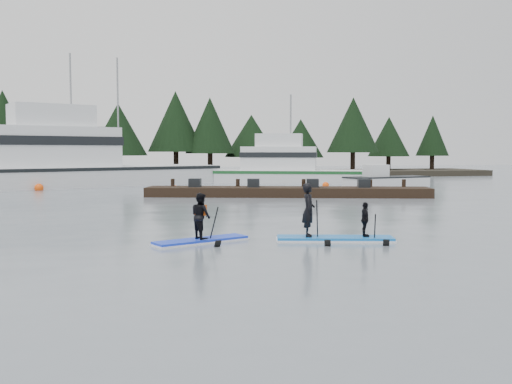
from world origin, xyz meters
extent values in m
plane|color=slate|center=(0.00, 0.00, 0.00)|extent=(160.00, 160.00, 0.00)
cube|color=#2D281E|center=(0.00, 42.00, 0.30)|extent=(70.00, 8.00, 0.60)
cube|color=#4C4C51|center=(-14.00, 44.00, 2.50)|extent=(18.00, 6.00, 5.00)
cube|color=silver|center=(-7.21, 30.44, 0.14)|extent=(21.26, 12.52, 2.74)
cube|color=white|center=(-9.52, 29.58, 2.99)|extent=(10.10, 7.08, 2.97)
cylinder|color=gray|center=(-8.17, 30.09, 5.77)|extent=(0.14, 0.14, 8.53)
cube|color=silver|center=(10.05, 30.22, 0.10)|extent=(14.27, 8.90, 1.97)
cube|color=white|center=(8.52, 30.85, 2.07)|extent=(6.83, 4.99, 1.97)
cylinder|color=gray|center=(9.41, 30.48, 4.26)|extent=(0.14, 0.14, 6.34)
cube|color=silver|center=(14.78, 23.58, 0.39)|extent=(6.86, 3.08, 0.77)
cube|color=black|center=(4.70, 16.67, 0.28)|extent=(16.57, 7.13, 0.56)
sphere|color=#FF510C|center=(7.66, 21.27, 0.00)|extent=(0.54, 0.54, 0.54)
sphere|color=#FF510C|center=(-1.22, 22.91, 0.00)|extent=(0.51, 0.51, 0.51)
sphere|color=#FF510C|center=(-10.15, 25.94, 0.00)|extent=(0.60, 0.60, 0.60)
sphere|color=#FF510C|center=(10.17, 24.33, 0.00)|extent=(0.51, 0.51, 0.51)
cube|color=#1735D8|center=(-2.95, 1.14, 0.05)|extent=(2.98, 1.73, 0.11)
imported|color=black|center=(-2.95, 1.14, 0.79)|extent=(0.72, 0.80, 1.36)
cube|color=#E25513|center=(-2.95, 1.14, 0.95)|extent=(0.35, 0.30, 0.32)
cylinder|color=black|center=(-2.64, 1.02, 0.33)|extent=(0.25, 0.89, 1.53)
cube|color=blue|center=(1.01, 0.44, 0.06)|extent=(3.56, 1.74, 0.12)
imported|color=black|center=(0.24, 0.66, 0.93)|extent=(0.53, 0.67, 1.61)
cylinder|color=black|center=(0.42, 0.38, 0.48)|extent=(0.42, 0.89, 1.62)
imported|color=black|center=(1.87, 0.19, 0.64)|extent=(0.41, 0.66, 1.04)
cylinder|color=black|center=(2.05, -0.09, 0.17)|extent=(0.37, 0.78, 1.42)
camera|label=1|loc=(-5.60, -15.43, 2.70)|focal=40.00mm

